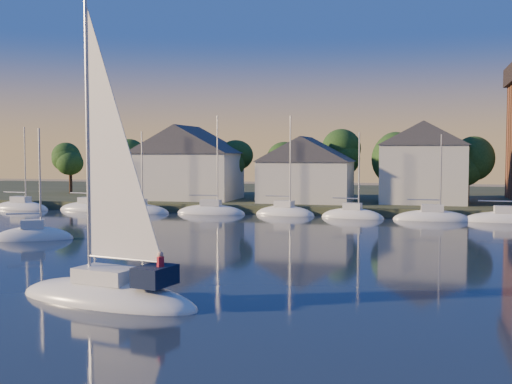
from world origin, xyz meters
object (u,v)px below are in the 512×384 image
(hero_sailboat, at_px, (109,289))
(drifting_sailboat_left, at_px, (33,239))
(clubhouse_west, at_px, (187,162))
(clubhouse_centre, at_px, (306,169))
(clubhouse_east, at_px, (423,162))

(hero_sailboat, bearing_deg, drifting_sailboat_left, -36.34)
(clubhouse_west, distance_m, drifting_sailboat_left, 33.96)
(clubhouse_west, distance_m, hero_sailboat, 54.25)
(clubhouse_centre, relative_size, clubhouse_east, 1.10)
(drifting_sailboat_left, bearing_deg, clubhouse_east, 20.79)
(clubhouse_east, xyz_separation_m, drifting_sailboat_left, (-30.80, -34.44, -5.90))
(clubhouse_centre, bearing_deg, drifting_sailboat_left, -117.38)
(clubhouse_west, height_order, drifting_sailboat_left, clubhouse_west)
(hero_sailboat, relative_size, drifting_sailboat_left, 1.52)
(clubhouse_west, bearing_deg, clubhouse_east, 1.91)
(clubhouse_east, relative_size, hero_sailboat, 0.68)
(clubhouse_west, bearing_deg, clubhouse_centre, -3.58)
(clubhouse_centre, relative_size, hero_sailboat, 0.74)
(clubhouse_east, height_order, hero_sailboat, hero_sailboat)
(clubhouse_west, height_order, hero_sailboat, hero_sailboat)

